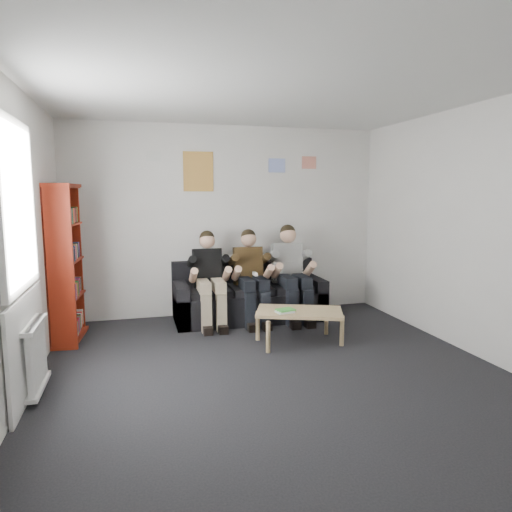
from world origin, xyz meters
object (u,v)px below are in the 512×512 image
(person_left, at_px, (210,279))
(sofa, at_px, (248,298))
(person_middle, at_px, (252,277))
(person_right, at_px, (292,274))
(bookshelf, at_px, (66,263))
(coffee_table, at_px, (299,314))

(person_left, bearing_deg, sofa, 19.88)
(person_middle, relative_size, person_right, 0.96)
(sofa, height_order, person_middle, person_middle)
(person_left, bearing_deg, person_right, 1.21)
(bookshelf, relative_size, person_left, 1.48)
(coffee_table, bearing_deg, sofa, 105.00)
(sofa, height_order, bookshelf, bookshelf)
(sofa, xyz_separation_m, person_middle, (-0.00, -0.19, 0.34))
(person_left, relative_size, person_middle, 0.99)
(sofa, distance_m, bookshelf, 2.42)
(person_left, bearing_deg, coffee_table, -46.99)
(bookshelf, bearing_deg, person_right, 8.58)
(person_left, height_order, person_middle, person_middle)
(bookshelf, relative_size, coffee_table, 1.89)
(person_right, bearing_deg, person_left, -173.05)
(sofa, xyz_separation_m, person_left, (-0.57, -0.19, 0.34))
(person_middle, xyz_separation_m, person_right, (0.57, -0.00, 0.02))
(sofa, distance_m, person_middle, 0.39)
(person_middle, bearing_deg, bookshelf, -173.01)
(sofa, relative_size, bookshelf, 1.10)
(sofa, relative_size, person_right, 1.56)
(coffee_table, bearing_deg, bookshelf, 162.18)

